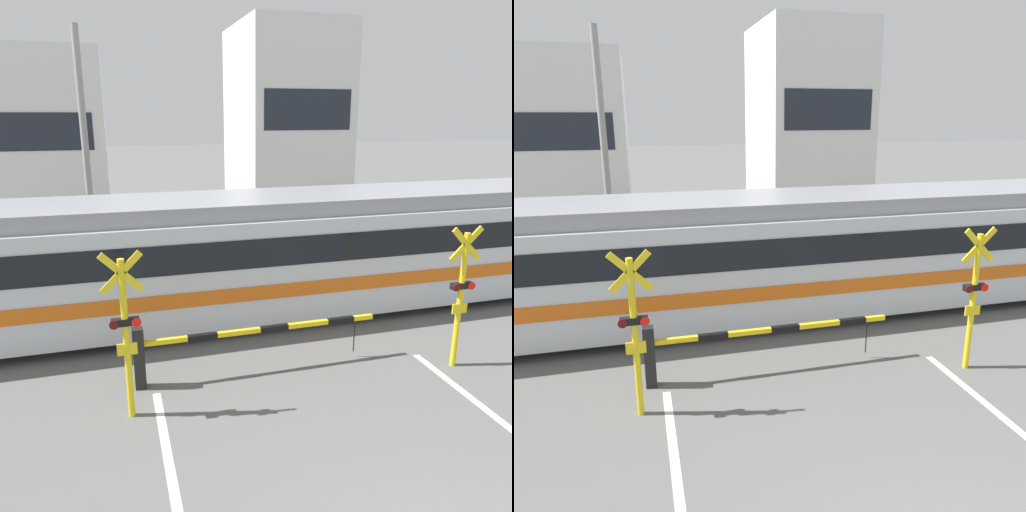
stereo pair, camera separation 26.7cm
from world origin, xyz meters
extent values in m
cube|color=gray|center=(0.00, 8.01, 0.04)|extent=(50.00, 0.10, 0.08)
cube|color=gray|center=(0.00, 9.45, 0.04)|extent=(50.00, 0.10, 0.08)
cube|color=silver|center=(-0.13, 8.73, 1.42)|extent=(21.34, 2.76, 2.39)
cube|color=gray|center=(-0.13, 8.73, 2.80)|extent=(21.13, 2.43, 0.36)
cube|color=orange|center=(-0.13, 8.73, 1.07)|extent=(21.36, 2.82, 0.32)
cube|color=black|center=(-0.13, 8.73, 1.96)|extent=(20.49, 2.80, 0.64)
cylinder|color=black|center=(6.49, 8.01, 0.38)|extent=(0.76, 0.12, 0.76)
cylinder|color=black|center=(6.49, 9.45, 0.38)|extent=(0.76, 0.12, 0.76)
cube|color=black|center=(-2.92, 5.92, 0.59)|extent=(0.20, 0.20, 1.17)
cube|color=yellow|center=(-0.59, 5.92, 0.86)|extent=(4.66, 0.09, 0.09)
cube|color=black|center=(-1.75, 5.92, 0.86)|extent=(0.56, 0.10, 0.10)
cube|color=black|center=(-0.35, 5.92, 0.86)|extent=(0.56, 0.10, 0.10)
cube|color=black|center=(1.05, 5.92, 0.86)|extent=(0.56, 0.10, 0.10)
cylinder|color=black|center=(1.37, 5.92, 0.47)|extent=(0.02, 0.02, 0.69)
cube|color=black|center=(2.92, 11.87, 0.59)|extent=(0.20, 0.20, 1.17)
cube|color=yellow|center=(0.59, 11.87, 0.86)|extent=(4.66, 0.09, 0.09)
cube|color=black|center=(1.75, 11.87, 0.86)|extent=(0.56, 0.10, 0.10)
cube|color=black|center=(0.35, 11.87, 0.86)|extent=(0.56, 0.10, 0.10)
cube|color=black|center=(-1.05, 11.87, 0.86)|extent=(0.56, 0.10, 0.10)
cylinder|color=black|center=(-1.37, 11.87, 0.47)|extent=(0.02, 0.02, 0.69)
cylinder|color=yellow|center=(-3.12, 5.05, 1.36)|extent=(0.11, 0.11, 2.72)
cube|color=yellow|center=(-3.12, 5.05, 2.50)|extent=(0.68, 0.04, 0.68)
cube|color=yellow|center=(-3.12, 5.05, 2.50)|extent=(0.68, 0.04, 0.68)
cube|color=black|center=(-3.12, 5.05, 1.69)|extent=(0.44, 0.12, 0.12)
cylinder|color=#4C0C0C|center=(-3.29, 4.97, 1.69)|extent=(0.15, 0.03, 0.15)
cylinder|color=red|center=(-2.95, 4.97, 1.69)|extent=(0.15, 0.03, 0.15)
cube|color=yellow|center=(-3.12, 5.03, 1.22)|extent=(0.32, 0.03, 0.20)
cylinder|color=yellow|center=(3.12, 5.05, 1.36)|extent=(0.11, 0.11, 2.72)
cube|color=yellow|center=(3.12, 5.05, 2.50)|extent=(0.68, 0.04, 0.68)
cube|color=yellow|center=(3.12, 5.05, 2.50)|extent=(0.68, 0.04, 0.68)
cube|color=black|center=(3.12, 5.05, 1.69)|extent=(0.44, 0.12, 0.12)
cylinder|color=#4C0C0C|center=(2.95, 4.97, 1.69)|extent=(0.15, 0.03, 0.15)
cylinder|color=red|center=(3.29, 4.97, 1.69)|extent=(0.15, 0.03, 0.15)
cube|color=yellow|center=(3.12, 5.03, 1.22)|extent=(0.32, 0.03, 0.20)
cylinder|color=brown|center=(0.55, 13.45, 0.43)|extent=(0.13, 0.13, 0.86)
cylinder|color=brown|center=(0.69, 13.45, 0.43)|extent=(0.13, 0.13, 0.86)
cube|color=#B7B7BC|center=(0.62, 13.45, 1.20)|extent=(0.38, 0.22, 0.68)
sphere|color=#997056|center=(0.62, 13.45, 1.66)|extent=(0.23, 0.23, 0.23)
cube|color=white|center=(-6.18, 23.06, 3.77)|extent=(5.82, 6.51, 7.54)
cube|color=#1E232D|center=(-6.18, 19.79, 4.15)|extent=(4.89, 0.03, 1.51)
cube|color=white|center=(5.80, 23.06, 4.57)|extent=(5.07, 6.51, 9.14)
cube|color=#1E232D|center=(5.80, 19.79, 5.03)|extent=(4.26, 0.03, 1.83)
cylinder|color=gray|center=(-3.87, 14.37, 3.71)|extent=(0.22, 0.22, 7.43)
camera|label=1|loc=(-3.15, -2.50, 4.84)|focal=35.00mm
camera|label=2|loc=(-2.90, -2.57, 4.84)|focal=35.00mm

